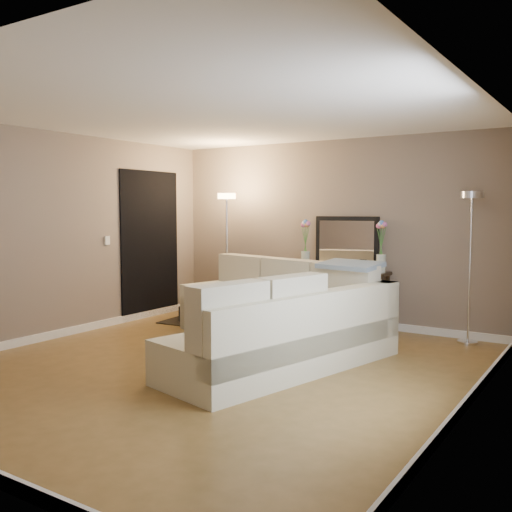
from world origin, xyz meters
The scene contains 21 objects.
floor centered at (0.00, 0.00, -0.01)m, with size 5.00×5.50×0.01m, color olive.
ceiling centered at (0.00, 0.00, 2.60)m, with size 5.00×5.50×0.01m, color white.
wall_back centered at (0.00, 2.76, 1.30)m, with size 5.00×0.02×2.60m, color #7B6D5E.
wall_left centered at (-2.51, 0.00, 1.30)m, with size 0.02×5.50×2.60m, color #7B6D5E.
wall_right centered at (2.51, 0.00, 1.30)m, with size 0.02×5.50×2.60m, color #7B6D5E.
baseboard_back centered at (0.00, 2.73, 0.05)m, with size 5.00×0.03×0.10m, color white.
baseboard_left centered at (-2.48, 0.00, 0.05)m, with size 0.03×5.50×0.10m, color white.
baseboard_right centered at (2.48, 0.00, 0.05)m, with size 0.03×5.50×0.10m, color white.
doorway centered at (-2.48, 1.70, 1.10)m, with size 0.02×1.20×2.20m, color black.
switch_plate centered at (-2.48, 0.85, 1.20)m, with size 0.02×0.08×0.12m, color white.
sectional_sofa centered at (0.20, 0.93, 0.37)m, with size 2.97×3.29×0.99m.
throw_blanket centered at (0.86, 1.48, 0.99)m, with size 0.71×0.41×0.05m, color gray.
console_table centered at (0.22, 2.49, 0.45)m, with size 1.31×0.39×0.80m.
leaning_mirror centered at (0.29, 2.66, 1.17)m, with size 0.92×0.07×0.72m.
table_decor centered at (0.30, 2.45, 0.83)m, with size 0.55×0.13×0.13m.
flower_vase_left centered at (-0.25, 2.47, 1.09)m, with size 0.15×0.12×0.69m.
flower_vase_right centered at (0.85, 2.51, 1.09)m, with size 0.15×0.12×0.69m.
floor_lamp_lit centered at (-1.42, 2.20, 1.32)m, with size 0.29×0.29×1.86m.
floor_lamp_unlit centered at (1.97, 2.51, 1.30)m, with size 0.28×0.28×1.84m.
charcoal_rug centered at (-1.49, 1.84, 0.01)m, with size 1.21×0.91×0.02m, color black.
black_bag centered at (-1.68, 1.73, 0.12)m, with size 0.34×0.24×0.22m, color black.
Camera 1 is at (3.51, -4.63, 1.64)m, focal length 40.00 mm.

